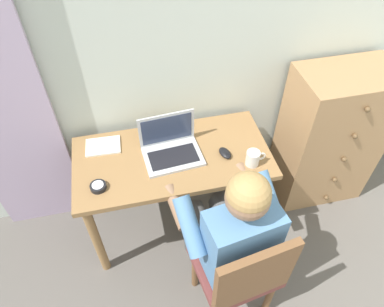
{
  "coord_description": "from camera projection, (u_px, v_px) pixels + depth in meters",
  "views": [
    {
      "loc": [
        -0.58,
        0.4,
        2.3
      ],
      "look_at": [
        -0.27,
        1.73,
        0.84
      ],
      "focal_mm": 33.08,
      "sensor_mm": 36.0,
      "label": 1
    }
  ],
  "objects": [
    {
      "name": "wall_back",
      "position": [
        219.0,
        41.0,
        2.06
      ],
      "size": [
        4.8,
        0.05,
        2.5
      ],
      "primitive_type": "cube",
      "color": "silver",
      "rests_on": "ground_plane"
    },
    {
      "name": "desk",
      "position": [
        173.0,
        168.0,
        2.22
      ],
      "size": [
        1.18,
        0.59,
        0.74
      ],
      "color": "olive",
      "rests_on": "ground_plane"
    },
    {
      "name": "dresser",
      "position": [
        329.0,
        138.0,
        2.52
      ],
      "size": [
        0.64,
        0.43,
        1.08
      ],
      "color": "#9E754C",
      "rests_on": "ground_plane"
    },
    {
      "name": "chair",
      "position": [
        241.0,
        272.0,
        1.88
      ],
      "size": [
        0.47,
        0.46,
        0.89
      ],
      "color": "brown",
      "rests_on": "ground_plane"
    },
    {
      "name": "person_seated",
      "position": [
        229.0,
        226.0,
        1.86
      ],
      "size": [
        0.59,
        0.62,
        1.2
      ],
      "color": "#4C4C4C",
      "rests_on": "ground_plane"
    },
    {
      "name": "laptop",
      "position": [
        171.0,
        147.0,
        2.11
      ],
      "size": [
        0.36,
        0.28,
        0.24
      ],
      "color": "#B7BABF",
      "rests_on": "desk"
    },
    {
      "name": "computer_mouse",
      "position": [
        225.0,
        153.0,
        2.12
      ],
      "size": [
        0.08,
        0.11,
        0.03
      ],
      "primitive_type": "ellipsoid",
      "rotation": [
        0.0,
        0.0,
        0.27
      ],
      "color": "black",
      "rests_on": "desk"
    },
    {
      "name": "desk_clock",
      "position": [
        98.0,
        187.0,
        1.95
      ],
      "size": [
        0.09,
        0.09,
        0.03
      ],
      "color": "black",
      "rests_on": "desk"
    },
    {
      "name": "notebook_pad",
      "position": [
        103.0,
        146.0,
        2.18
      ],
      "size": [
        0.22,
        0.16,
        0.01
      ],
      "primitive_type": "cube",
      "rotation": [
        0.0,
        0.0,
        -0.05
      ],
      "color": "silver",
      "rests_on": "desk"
    },
    {
      "name": "coffee_mug",
      "position": [
        253.0,
        158.0,
        2.05
      ],
      "size": [
        0.12,
        0.08,
        0.09
      ],
      "color": "silver",
      "rests_on": "desk"
    }
  ]
}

